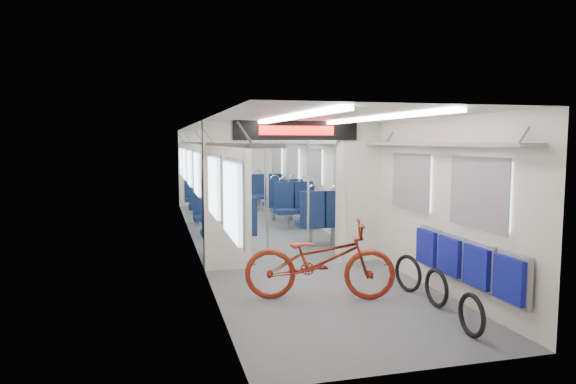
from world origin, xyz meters
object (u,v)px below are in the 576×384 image
object	(u,v)px
stanchion_far_left	(236,177)
stanchion_far_right	(265,177)
bike_hoop_b	(436,290)
bicycle	(320,260)
seat_bay_far_right	(274,194)
flip_bench	(465,261)
bike_hoop_c	(408,275)
seat_bay_far_left	(205,198)
seat_bay_near_left	(222,216)
stanchion_near_right	(308,190)
bike_hoop_a	(471,317)
seat_bay_near_right	(308,208)
stanchion_near_left	(268,189)

from	to	relation	value
stanchion_far_left	stanchion_far_right	bearing A→B (deg)	3.14
bike_hoop_b	stanchion_far_left	size ratio (longest dim) A/B	0.21
bicycle	seat_bay_far_right	distance (m)	7.42
flip_bench	bike_hoop_b	size ratio (longest dim) A/B	4.48
bike_hoop_c	seat_bay_far_left	distance (m)	7.46
seat_bay_near_left	stanchion_far_right	world-z (taller)	stanchion_far_right
bike_hoop_c	bike_hoop_b	bearing A→B (deg)	-87.53
flip_bench	stanchion_far_right	size ratio (longest dim) A/B	0.93
stanchion_near_right	stanchion_far_left	world-z (taller)	same
seat_bay_far_right	bicycle	bearing A→B (deg)	-98.62
seat_bay_near_left	bike_hoop_a	bearing A→B (deg)	-70.59
bike_hoop_c	seat_bay_near_right	xyz separation A→B (m)	(-0.11, 4.21, 0.35)
bike_hoop_b	stanchion_far_left	bearing A→B (deg)	102.53
bike_hoop_c	seat_bay_near_left	distance (m)	4.19
bike_hoop_a	seat_bay_far_right	xyz separation A→B (m)	(0.01, 8.93, 0.36)
stanchion_near_left	bike_hoop_c	bearing A→B (deg)	-64.29
stanchion_far_left	flip_bench	bearing A→B (deg)	-75.43
bike_hoop_a	bike_hoop_b	distance (m)	0.95
bike_hoop_a	bike_hoop_c	bearing A→B (deg)	85.45
seat_bay_near_left	seat_bay_far_left	distance (m)	3.50
seat_bay_near_right	stanchion_near_left	bearing A→B (deg)	-128.48
stanchion_far_left	bike_hoop_c	bearing A→B (deg)	-76.36
flip_bench	stanchion_near_right	distance (m)	3.38
bike_hoop_a	seat_bay_far_right	size ratio (longest dim) A/B	0.20
bike_hoop_a	seat_bay_near_right	world-z (taller)	seat_bay_near_right
stanchion_near_left	stanchion_near_right	distance (m)	0.72
seat_bay_far_left	stanchion_far_right	size ratio (longest dim) A/B	0.88
stanchion_near_left	seat_bay_near_left	bearing A→B (deg)	124.97
flip_bench	seat_bay_near_left	size ratio (longest dim) A/B	0.96
flip_bench	seat_bay_far_left	world-z (taller)	seat_bay_far_left
stanchion_far_left	bike_hoop_a	bearing A→B (deg)	-80.20
bike_hoop_b	seat_bay_near_right	bearing A→B (deg)	91.66
bike_hoop_b	stanchion_near_right	bearing A→B (deg)	102.67
flip_bench	bike_hoop_a	world-z (taller)	flip_bench
stanchion_near_left	stanchion_far_left	bearing A→B (deg)	91.65
bike_hoop_a	bike_hoop_c	xyz separation A→B (m)	(0.13, 1.59, 0.02)
bike_hoop_a	seat_bay_far_left	distance (m)	8.97
bicycle	stanchion_far_right	xyz separation A→B (m)	(0.53, 5.76, 0.65)
bike_hoop_a	bicycle	bearing A→B (deg)	124.56
bike_hoop_b	bike_hoop_c	bearing A→B (deg)	92.47
stanchion_near_left	stanchion_near_right	bearing A→B (deg)	-25.92
bicycle	stanchion_far_right	distance (m)	5.83
seat_bay_far_left	stanchion_near_right	size ratio (longest dim) A/B	0.88
bike_hoop_b	stanchion_far_left	xyz separation A→B (m)	(-1.42, 6.39, 0.94)
bike_hoop_c	seat_bay_far_left	size ratio (longest dim) A/B	0.24
stanchion_near_right	stanchion_far_left	size ratio (longest dim) A/B	1.00
bike_hoop_c	seat_bay_near_right	bearing A→B (deg)	91.54
seat_bay_near_right	stanchion_near_right	distance (m)	1.98
seat_bay_near_left	stanchion_far_left	bearing A→B (deg)	73.90
bike_hoop_a	seat_bay_far_left	size ratio (longest dim) A/B	0.23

